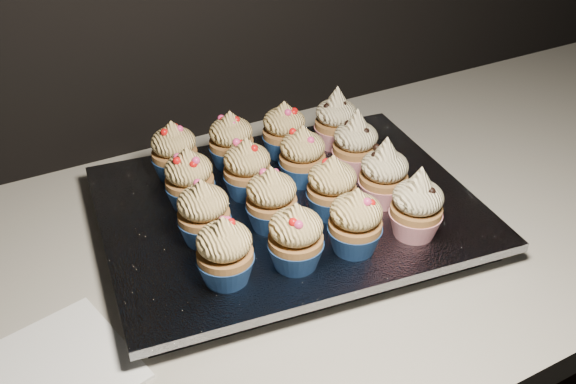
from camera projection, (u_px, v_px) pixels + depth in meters
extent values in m
cube|color=beige|center=(436.00, 195.00, 0.94)|extent=(2.44, 0.64, 0.04)
cube|color=white|center=(52.00, 371.00, 0.64)|extent=(0.18, 0.18, 0.00)
cube|color=black|center=(288.00, 217.00, 0.84)|extent=(0.47, 0.38, 0.02)
cube|color=silver|center=(288.00, 206.00, 0.83)|extent=(0.51, 0.43, 0.01)
cone|color=navy|center=(226.00, 268.00, 0.70)|extent=(0.06, 0.06, 0.03)
ellipsoid|color=#ECC577|center=(224.00, 241.00, 0.68)|extent=(0.06, 0.06, 0.04)
cone|color=#ECC577|center=(223.00, 223.00, 0.66)|extent=(0.03, 0.03, 0.02)
cone|color=navy|center=(296.00, 254.00, 0.72)|extent=(0.06, 0.06, 0.03)
ellipsoid|color=#ECC577|center=(296.00, 227.00, 0.70)|extent=(0.06, 0.06, 0.04)
cone|color=#ECC577|center=(296.00, 209.00, 0.68)|extent=(0.03, 0.03, 0.02)
cone|color=navy|center=(354.00, 238.00, 0.74)|extent=(0.06, 0.06, 0.03)
ellipsoid|color=#ECC577|center=(356.00, 212.00, 0.72)|extent=(0.06, 0.06, 0.04)
cone|color=#ECC577|center=(357.00, 195.00, 0.71)|extent=(0.03, 0.03, 0.02)
cone|color=red|center=(414.00, 223.00, 0.77)|extent=(0.06, 0.06, 0.03)
ellipsoid|color=beige|center=(418.00, 197.00, 0.74)|extent=(0.06, 0.06, 0.04)
cone|color=beige|center=(421.00, 177.00, 0.73)|extent=(0.03, 0.03, 0.03)
cone|color=navy|center=(205.00, 229.00, 0.76)|extent=(0.06, 0.06, 0.03)
ellipsoid|color=#ECC577|center=(203.00, 203.00, 0.73)|extent=(0.06, 0.06, 0.04)
cone|color=#ECC577|center=(201.00, 186.00, 0.72)|extent=(0.03, 0.03, 0.02)
cone|color=navy|center=(272.00, 215.00, 0.78)|extent=(0.06, 0.06, 0.03)
ellipsoid|color=#ECC577|center=(271.00, 189.00, 0.76)|extent=(0.06, 0.06, 0.04)
cone|color=#ECC577|center=(271.00, 173.00, 0.75)|extent=(0.03, 0.03, 0.02)
cone|color=navy|center=(331.00, 203.00, 0.80)|extent=(0.06, 0.06, 0.03)
ellipsoid|color=#ECC577|center=(332.00, 177.00, 0.78)|extent=(0.06, 0.06, 0.04)
cone|color=#ECC577|center=(333.00, 161.00, 0.77)|extent=(0.03, 0.03, 0.02)
cone|color=red|center=(382.00, 191.00, 0.82)|extent=(0.06, 0.06, 0.03)
ellipsoid|color=beige|center=(385.00, 166.00, 0.80)|extent=(0.06, 0.06, 0.04)
cone|color=beige|center=(387.00, 146.00, 0.79)|extent=(0.03, 0.03, 0.03)
cone|color=navy|center=(191.00, 195.00, 0.82)|extent=(0.06, 0.06, 0.03)
ellipsoid|color=#ECC577|center=(188.00, 169.00, 0.80)|extent=(0.06, 0.06, 0.04)
cone|color=#ECC577|center=(187.00, 153.00, 0.78)|extent=(0.03, 0.03, 0.02)
cone|color=navy|center=(248.00, 184.00, 0.84)|extent=(0.06, 0.06, 0.03)
ellipsoid|color=#ECC577|center=(247.00, 159.00, 0.82)|extent=(0.06, 0.06, 0.04)
cone|color=#ECC577|center=(246.00, 144.00, 0.80)|extent=(0.03, 0.03, 0.02)
cone|color=navy|center=(302.00, 171.00, 0.86)|extent=(0.06, 0.06, 0.03)
ellipsoid|color=#ECC577|center=(303.00, 147.00, 0.84)|extent=(0.06, 0.06, 0.04)
cone|color=#ECC577|center=(303.00, 131.00, 0.83)|extent=(0.03, 0.03, 0.02)
cone|color=red|center=(354.00, 161.00, 0.89)|extent=(0.06, 0.06, 0.03)
ellipsoid|color=beige|center=(356.00, 136.00, 0.87)|extent=(0.06, 0.06, 0.04)
cone|color=beige|center=(357.00, 118.00, 0.85)|extent=(0.03, 0.03, 0.03)
cone|color=navy|center=(176.00, 166.00, 0.87)|extent=(0.06, 0.06, 0.03)
ellipsoid|color=#ECC577|center=(173.00, 142.00, 0.85)|extent=(0.06, 0.06, 0.04)
cone|color=#ECC577|center=(171.00, 127.00, 0.84)|extent=(0.03, 0.03, 0.02)
cone|color=navy|center=(232.00, 156.00, 0.90)|extent=(0.06, 0.06, 0.03)
ellipsoid|color=#ECC577|center=(231.00, 132.00, 0.88)|extent=(0.06, 0.06, 0.04)
cone|color=#ECC577|center=(230.00, 117.00, 0.86)|extent=(0.03, 0.03, 0.02)
cone|color=navy|center=(284.00, 145.00, 0.92)|extent=(0.06, 0.06, 0.03)
ellipsoid|color=#ECC577|center=(284.00, 122.00, 0.90)|extent=(0.06, 0.06, 0.04)
cone|color=#ECC577|center=(284.00, 107.00, 0.89)|extent=(0.03, 0.03, 0.02)
cone|color=red|center=(335.00, 136.00, 0.95)|extent=(0.06, 0.06, 0.03)
ellipsoid|color=beige|center=(336.00, 113.00, 0.93)|extent=(0.06, 0.06, 0.04)
cone|color=beige|center=(337.00, 95.00, 0.91)|extent=(0.03, 0.03, 0.03)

